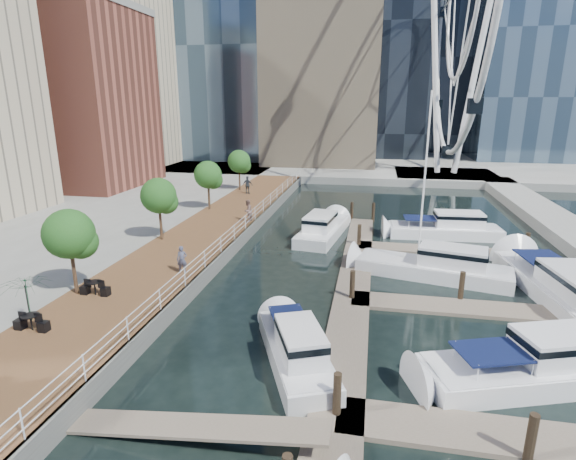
# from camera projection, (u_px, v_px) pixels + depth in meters

# --- Properties ---
(ground) EXTENTS (520.00, 520.00, 0.00)m
(ground) POSITION_uv_depth(u_px,v_px,m) (267.00, 376.00, 18.41)
(ground) COLOR black
(ground) RESTS_ON ground
(boardwalk) EXTENTS (6.00, 60.00, 1.00)m
(boardwalk) POSITION_uv_depth(u_px,v_px,m) (198.00, 243.00, 34.07)
(boardwalk) COLOR brown
(boardwalk) RESTS_ON ground
(seawall) EXTENTS (0.25, 60.00, 1.00)m
(seawall) POSITION_uv_depth(u_px,v_px,m) (236.00, 246.00, 33.53)
(seawall) COLOR #595954
(seawall) RESTS_ON ground
(land_far) EXTENTS (200.00, 114.00, 1.00)m
(land_far) POSITION_uv_depth(u_px,v_px,m) (360.00, 144.00, 114.60)
(land_far) COLOR gray
(land_far) RESTS_ON ground
(pier) EXTENTS (14.00, 12.00, 1.00)m
(pier) POSITION_uv_depth(u_px,v_px,m) (445.00, 176.00, 64.84)
(pier) COLOR gray
(pier) RESTS_ON ground
(railing) EXTENTS (0.10, 60.00, 1.05)m
(railing) POSITION_uv_depth(u_px,v_px,m) (234.00, 232.00, 33.27)
(railing) COLOR white
(railing) RESTS_ON boardwalk
(floating_docks) EXTENTS (16.00, 34.00, 2.60)m
(floating_docks) POSITION_uv_depth(u_px,v_px,m) (439.00, 286.00, 26.25)
(floating_docks) COLOR #6D6051
(floating_docks) RESTS_ON ground
(midrise_condos) EXTENTS (19.00, 67.00, 28.00)m
(midrise_condos) POSITION_uv_depth(u_px,v_px,m) (9.00, 76.00, 46.16)
(midrise_condos) COLOR #BCAD8E
(midrise_condos) RESTS_ON ground
(street_trees) EXTENTS (2.60, 42.60, 4.60)m
(street_trees) POSITION_uv_depth(u_px,v_px,m) (159.00, 196.00, 32.53)
(street_trees) COLOR #3F2B1C
(street_trees) RESTS_ON ground
(cafe_tables) EXTENTS (2.50, 13.70, 0.74)m
(cafe_tables) POSITION_uv_depth(u_px,v_px,m) (4.00, 346.00, 18.03)
(cafe_tables) COLOR black
(cafe_tables) RESTS_ON ground
(yacht_foreground) EXTENTS (10.40, 5.80, 2.15)m
(yacht_foreground) POSITION_uv_depth(u_px,v_px,m) (535.00, 382.00, 18.02)
(yacht_foreground) COLOR white
(yacht_foreground) RESTS_ON ground
(pedestrian_near) EXTENTS (0.68, 0.54, 1.65)m
(pedestrian_near) POSITION_uv_depth(u_px,v_px,m) (182.00, 260.00, 26.62)
(pedestrian_near) COLOR #4B4D64
(pedestrian_near) RESTS_ON boardwalk
(pedestrian_mid) EXTENTS (0.92, 1.07, 1.91)m
(pedestrian_mid) POSITION_uv_depth(u_px,v_px,m) (248.00, 211.00, 38.08)
(pedestrian_mid) COLOR #86645C
(pedestrian_mid) RESTS_ON boardwalk
(pedestrian_far) EXTENTS (1.18, 0.59, 1.94)m
(pedestrian_far) POSITION_uv_depth(u_px,v_px,m) (248.00, 185.00, 49.85)
(pedestrian_far) COLOR #2D3339
(pedestrian_far) RESTS_ON boardwalk
(moored_yachts) EXTENTS (19.42, 35.53, 11.50)m
(moored_yachts) POSITION_uv_depth(u_px,v_px,m) (436.00, 284.00, 27.80)
(moored_yachts) COLOR silver
(moored_yachts) RESTS_ON ground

